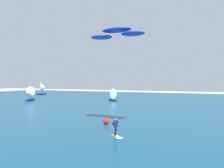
% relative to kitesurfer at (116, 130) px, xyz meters
% --- Properties ---
extents(ocean, '(160.00, 90.00, 0.10)m').
position_rel_kitesurfer_xyz_m(ocean, '(-1.89, 32.15, -0.65)').
color(ocean, navy).
rests_on(ocean, ground).
extents(kitesurfer, '(1.78, 1.78, 1.67)m').
position_rel_kitesurfer_xyz_m(kitesurfer, '(0.00, 0.00, 0.00)').
color(kitesurfer, yellow).
rests_on(kitesurfer, ocean).
extents(kite, '(6.96, 3.13, 1.02)m').
position_rel_kitesurfer_xyz_m(kite, '(-1.61, 3.98, 9.92)').
color(kite, '#1E33B2').
extents(sailboat_near_shore, '(2.83, 3.36, 3.98)m').
position_rel_kitesurfer_xyz_m(sailboat_near_shore, '(-34.59, 25.61, 1.22)').
color(sailboat_near_shore, navy).
rests_on(sailboat_near_shore, ocean).
extents(sailboat_mid_right, '(3.18, 2.83, 3.57)m').
position_rel_kitesurfer_xyz_m(sailboat_mid_right, '(-15.05, 33.69, 1.03)').
color(sailboat_mid_right, navy).
rests_on(sailboat_mid_right, ocean).
extents(sailboat_mid_left, '(4.36, 4.24, 4.89)m').
position_rel_kitesurfer_xyz_m(sailboat_mid_left, '(-48.45, 47.41, 1.64)').
color(sailboat_mid_left, navy).
rests_on(sailboat_mid_left, ocean).
extents(marker_buoy, '(0.73, 0.73, 0.73)m').
position_rel_kitesurfer_xyz_m(marker_buoy, '(-3.38, 5.04, -0.24)').
color(marker_buoy, red).
rests_on(marker_buoy, ocean).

